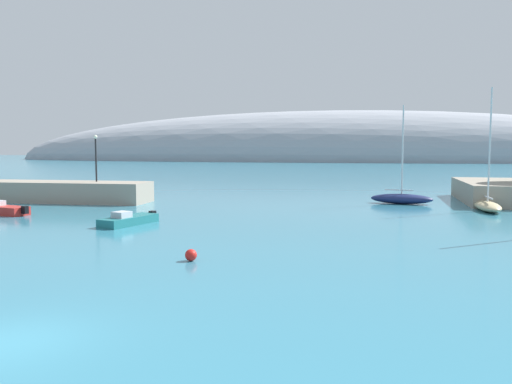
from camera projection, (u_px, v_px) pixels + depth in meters
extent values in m
plane|color=teal|center=(10.00, 342.00, 13.87)|extent=(600.00, 600.00, 0.00)
cube|color=gray|center=(59.00, 192.00, 49.78)|extent=(17.79, 5.16, 1.95)
ellipsoid|color=#999EA8|center=(326.00, 161.00, 205.00)|extent=(270.99, 55.77, 39.23)
ellipsoid|color=#C6B284|center=(488.00, 206.00, 42.57)|extent=(1.94, 5.71, 0.78)
cylinder|color=silver|center=(490.00, 145.00, 42.14)|extent=(0.14, 0.14, 9.27)
cube|color=silver|center=(489.00, 198.00, 42.26)|extent=(0.21, 2.54, 0.10)
ellipsoid|color=navy|center=(401.00, 199.00, 47.94)|extent=(5.80, 2.61, 0.93)
cylinder|color=silver|center=(403.00, 150.00, 47.55)|extent=(0.14, 0.14, 8.12)
cube|color=silver|center=(399.00, 190.00, 47.96)|extent=(2.50, 0.47, 0.10)
cube|color=red|center=(3.00, 210.00, 40.43)|extent=(4.80, 2.54, 0.66)
cube|color=black|center=(25.00, 210.00, 39.26)|extent=(0.51, 0.46, 0.59)
cube|color=#1E6B70|center=(129.00, 220.00, 35.01)|extent=(2.66, 4.70, 0.56)
cube|color=black|center=(153.00, 214.00, 37.16)|extent=(0.46, 0.52, 0.51)
cube|color=#B2B7C1|center=(122.00, 215.00, 34.38)|extent=(1.18, 1.27, 0.40)
sphere|color=red|center=(191.00, 255.00, 23.79)|extent=(0.55, 0.55, 0.55)
cylinder|color=black|center=(96.00, 160.00, 49.41)|extent=(0.16, 0.16, 4.08)
sphere|color=#EAEACC|center=(95.00, 137.00, 49.22)|extent=(0.36, 0.36, 0.36)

